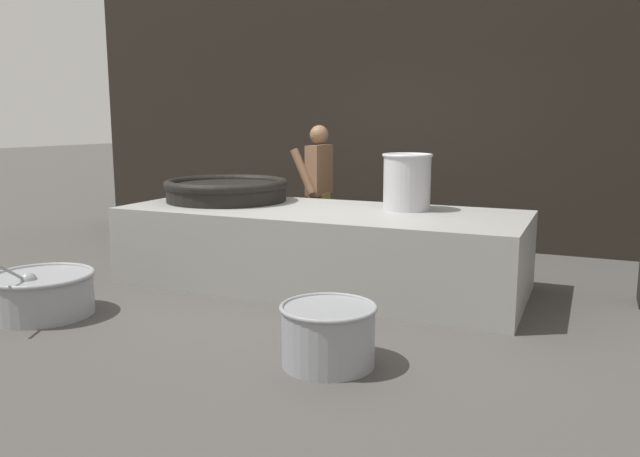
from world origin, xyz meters
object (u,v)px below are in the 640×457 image
at_px(cook, 318,188).
at_px(prep_bowl_meat, 328,332).
at_px(stock_pot, 407,181).
at_px(giant_wok_near, 227,189).
at_px(prep_bowl_vegetables, 42,292).

xyz_separation_m(cook, prep_bowl_meat, (1.38, -2.95, -0.62)).
xyz_separation_m(stock_pot, prep_bowl_meat, (0.10, -2.17, -0.82)).
bearing_deg(giant_wok_near, prep_bowl_meat, -44.75).
relative_size(giant_wok_near, prep_bowl_vegetables, 1.20).
height_order(stock_pot, prep_bowl_vegetables, stock_pot).
height_order(giant_wok_near, prep_bowl_meat, giant_wok_near).
bearing_deg(cook, stock_pot, 148.79).
bearing_deg(prep_bowl_meat, cook, 115.08).
bearing_deg(giant_wok_near, stock_pot, 3.70).
distance_m(cook, prep_bowl_meat, 3.32).
relative_size(prep_bowl_vegetables, prep_bowl_meat, 1.69).
relative_size(giant_wok_near, stock_pot, 2.45).
xyz_separation_m(prep_bowl_vegetables, prep_bowl_meat, (2.63, -0.03, 0.03)).
bearing_deg(cook, prep_bowl_meat, 115.15).
bearing_deg(giant_wok_near, prep_bowl_vegetables, -105.63).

